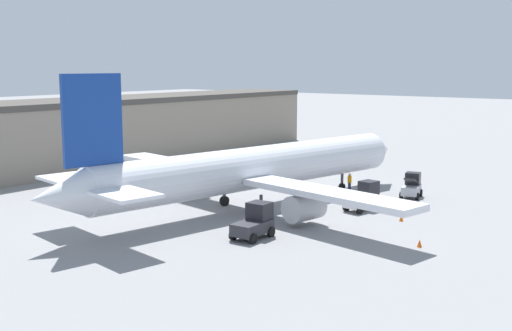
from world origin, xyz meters
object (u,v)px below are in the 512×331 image
object	(u,v)px
pushback_tug	(255,222)
safety_cone_far	(420,243)
belt_loader_truck	(412,186)
safety_cone_near	(401,218)
airplane	(248,169)
ground_crew_worker	(350,182)
baggage_tug	(364,197)

from	to	relation	value
pushback_tug	safety_cone_far	distance (m)	11.85
belt_loader_truck	safety_cone_near	bearing A→B (deg)	-174.66
safety_cone_far	airplane	bearing A→B (deg)	83.11
airplane	ground_crew_worker	world-z (taller)	airplane
baggage_tug	belt_loader_truck	xyz separation A→B (m)	(7.76, -1.00, -0.06)
baggage_tug	pushback_tug	world-z (taller)	pushback_tug
airplane	safety_cone_far	xyz separation A→B (m)	(-2.05, -16.93, -3.28)
baggage_tug	pushback_tug	distance (m)	13.16
airplane	ground_crew_worker	bearing A→B (deg)	-4.02
ground_crew_worker	safety_cone_far	xyz separation A→B (m)	(-14.64, -13.80, -0.70)
ground_crew_worker	pushback_tug	bearing A→B (deg)	88.92
baggage_tug	safety_cone_near	distance (m)	4.78
airplane	ground_crew_worker	size ratio (longest dim) A/B	21.85
safety_cone_far	baggage_tug	bearing A→B (deg)	47.26
ground_crew_worker	safety_cone_near	world-z (taller)	ground_crew_worker
ground_crew_worker	pushback_tug	xyz separation A→B (m)	(-19.67, -3.11, 0.18)
ground_crew_worker	belt_loader_truck	world-z (taller)	belt_loader_truck
airplane	pushback_tug	xyz separation A→B (m)	(-7.07, -6.24, -2.40)
baggage_tug	belt_loader_truck	world-z (taller)	baggage_tug
safety_cone_far	belt_loader_truck	bearing A→B (deg)	25.87
ground_crew_worker	belt_loader_truck	distance (m)	6.27
belt_loader_truck	safety_cone_far	world-z (taller)	belt_loader_truck
belt_loader_truck	safety_cone_near	distance (m)	10.11
pushback_tug	safety_cone_near	bearing A→B (deg)	-32.38
airplane	belt_loader_truck	distance (m)	16.73
airplane	belt_loader_truck	size ratio (longest dim) A/B	13.16
ground_crew_worker	safety_cone_near	bearing A→B (deg)	128.49
airplane	pushback_tug	world-z (taller)	airplane
belt_loader_truck	safety_cone_far	size ratio (longest dim) A/B	5.54
safety_cone_near	safety_cone_far	xyz separation A→B (m)	(-6.22, -4.26, 0.00)
pushback_tug	safety_cone_near	xyz separation A→B (m)	(11.25, -6.43, -0.88)
baggage_tug	belt_loader_truck	distance (m)	7.82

